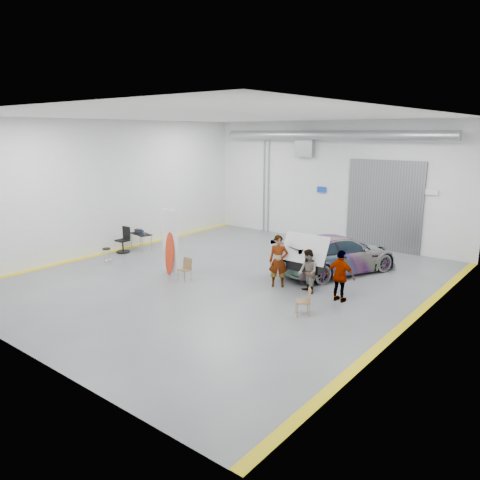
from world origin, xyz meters
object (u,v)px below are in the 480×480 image
Objects in this scene: person_c at (341,276)px; office_chair at (124,241)px; person_a at (278,261)px; shop_stool at (107,256)px; person_b at (308,272)px; sedan_car at (337,254)px; folding_chair_far at (303,307)px; work_table at (140,233)px; surfboard_display at (170,247)px; folding_chair_near at (185,274)px.

person_c reaches higher than office_chair.
person_a is 2.74× the size of shop_stool.
person_b is 9.56m from office_chair.
sedan_car reaches higher than shop_stool.
person_a is 2.88m from folding_chair_far.
surfboard_display is at bearing -25.58° from work_table.
sedan_car is at bearing -57.48° from person_c.
folding_chair_far is 10.72m from work_table.
folding_chair_far is at bearing -72.01° from person_a.
surfboard_display is 4.40m from office_chair.
folding_chair_far is 10.56m from office_chair.
surfboard_display is at bearing 62.89° from sedan_car.
sedan_car is 7.51× the size of shop_stool.
shop_stool is at bearing 164.36° from person_a.
folding_chair_far is (6.23, -0.39, -0.85)m from surfboard_display.
folding_chair_far is 9.42m from shop_stool.
person_a is 1.50× the size of work_table.
person_a reaches higher than sedan_car.
person_a reaches higher than shop_stool.
folding_chair_far is (1.29, -4.70, -0.48)m from sedan_car.
folding_chair_far reaches higher than folding_chair_near.
person_c is at bearing 140.82° from sedan_car.
folding_chair_near reaches higher than shop_stool.
shop_stool is (-9.73, -2.08, -0.52)m from person_c.
sedan_car is 9.44m from work_table.
person_b is at bearing 119.18° from sedan_car.
surfboard_display is 2.20× the size of work_table.
folding_chair_near is at bearing 176.13° from person_a.
folding_chair_far is at bearing -25.72° from person_b.
sedan_car is 4.90m from folding_chair_far.
folding_chair_far is at bearing 127.12° from sedan_car.
sedan_car is 9.53m from shop_stool.
work_table is at bearing 154.32° from folding_chair_near.
office_chair is (-9.55, -0.37, -0.26)m from person_b.
folding_chair_far is at bearing -12.95° from work_table.
person_c is at bearing 12.08° from shop_stool.
person_c is (2.44, -0.00, -0.08)m from person_a.
sedan_car is 3.00× the size of person_c.
surfboard_display reaches higher than folding_chair_far.
sedan_car is 4.12× the size of work_table.
office_chair is at bearing 41.35° from sedan_car.
folding_chair_far is at bearing -6.73° from surfboard_display.
office_chair is (-1.05, 1.71, 0.17)m from shop_stool.
person_a is 8.33m from work_table.
surfboard_display is (-4.11, -1.43, 0.17)m from person_a.
work_table is at bearing 0.34° from person_c.
person_c reaches higher than sedan_car.
office_chair is (-9.17, -3.26, -0.24)m from sedan_car.
surfboard_display is 2.36× the size of office_chair.
folding_chair_near is at bearing -23.12° from work_table.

